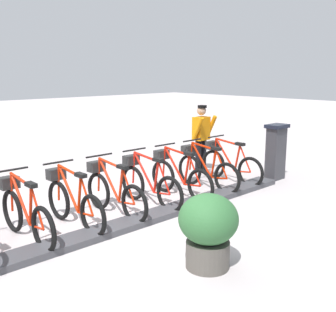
# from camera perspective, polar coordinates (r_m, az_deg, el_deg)

# --- Properties ---
(ground_plane) EXTENTS (60.00, 60.00, 0.00)m
(ground_plane) POSITION_cam_1_polar(r_m,az_deg,el_deg) (6.74, -5.81, -9.81)
(ground_plane) COLOR beige
(dock_rail_base) EXTENTS (0.44, 7.95, 0.10)m
(dock_rail_base) POSITION_cam_1_polar(r_m,az_deg,el_deg) (6.72, -5.82, -9.42)
(dock_rail_base) COLOR #47474C
(dock_rail_base) RESTS_ON ground
(payment_kiosk) EXTENTS (0.36, 0.52, 1.28)m
(payment_kiosk) POSITION_cam_1_polar(r_m,az_deg,el_deg) (9.74, 14.73, 0.69)
(payment_kiosk) COLOR #38383D
(payment_kiosk) RESTS_ON ground
(bike_docked_0) EXTENTS (1.72, 0.54, 1.02)m
(bike_docked_0) POSITION_cam_1_polar(r_m,az_deg,el_deg) (9.32, 8.43, -1.03)
(bike_docked_0) COLOR black
(bike_docked_0) RESTS_ON ground
(bike_docked_1) EXTENTS (1.72, 0.54, 1.02)m
(bike_docked_1) POSITION_cam_1_polar(r_m,az_deg,el_deg) (8.73, 5.17, -1.82)
(bike_docked_1) COLOR black
(bike_docked_1) RESTS_ON ground
(bike_docked_2) EXTENTS (1.72, 0.54, 1.02)m
(bike_docked_2) POSITION_cam_1_polar(r_m,az_deg,el_deg) (8.17, 1.45, -2.72)
(bike_docked_2) COLOR black
(bike_docked_2) RESTS_ON ground
(bike_docked_3) EXTENTS (1.72, 0.54, 1.02)m
(bike_docked_3) POSITION_cam_1_polar(r_m,az_deg,el_deg) (7.65, -2.81, -3.73)
(bike_docked_3) COLOR black
(bike_docked_3) RESTS_ON ground
(bike_docked_4) EXTENTS (1.72, 0.54, 1.02)m
(bike_docked_4) POSITION_cam_1_polar(r_m,az_deg,el_deg) (7.19, -7.66, -4.86)
(bike_docked_4) COLOR black
(bike_docked_4) RESTS_ON ground
(bike_docked_5) EXTENTS (1.72, 0.54, 1.02)m
(bike_docked_5) POSITION_cam_1_polar(r_m,az_deg,el_deg) (6.78, -13.16, -6.09)
(bike_docked_5) COLOR black
(bike_docked_5) RESTS_ON ground
(bike_docked_6) EXTENTS (1.72, 0.54, 1.02)m
(bike_docked_6) POSITION_cam_1_polar(r_m,az_deg,el_deg) (6.45, -19.32, -7.39)
(bike_docked_6) COLOR black
(bike_docked_6) RESTS_ON ground
(worker_near_rack) EXTENTS (0.48, 0.64, 1.66)m
(worker_near_rack) POSITION_cam_1_polar(r_m,az_deg,el_deg) (10.03, 4.66, 2.75)
(worker_near_rack) COLOR white
(worker_near_rack) RESTS_ON ground
(planter_bush) EXTENTS (0.76, 0.76, 0.97)m
(planter_bush) POSITION_cam_1_polar(r_m,az_deg,el_deg) (5.26, 5.60, -9.80)
(planter_bush) COLOR #59544C
(planter_bush) RESTS_ON ground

